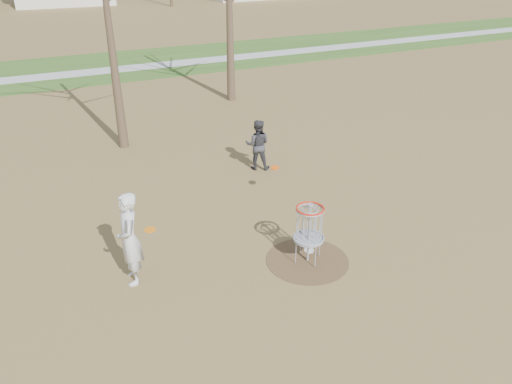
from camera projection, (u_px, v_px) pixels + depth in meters
ground at (307, 260)px, 10.81m from camera, size 160.00×160.00×0.00m
green_band at (108, 66)px, 27.62m from camera, size 160.00×8.00×0.01m
footpath at (112, 70)px, 26.81m from camera, size 160.00×1.50×0.01m
dirt_circle at (307, 260)px, 10.81m from camera, size 1.80×1.80×0.01m
player_standing at (129, 239)px, 9.75m from camera, size 0.57×0.78×1.96m
player_throwing at (258, 145)px, 14.87m from camera, size 0.94×0.88×1.54m
disc_grounded at (309, 250)px, 11.12m from camera, size 0.22×0.22×0.02m
discs_in_play at (225, 193)px, 11.38m from camera, size 4.13×2.42×0.39m
disc_golf_basket at (309, 224)px, 10.40m from camera, size 0.64×0.64×1.35m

